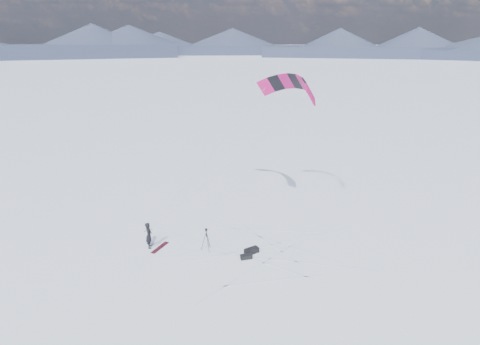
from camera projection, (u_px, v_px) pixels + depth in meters
name	position (u px, v px, depth m)	size (l,w,h in m)	color
ground	(215.00, 262.00, 23.87)	(1800.00, 1800.00, 0.00)	white
horizon_hills	(213.00, 185.00, 22.32)	(704.00, 704.00, 10.95)	#1B2234
snow_tracks	(212.00, 269.00, 23.16)	(17.62, 14.39, 0.01)	silver
snowkiter	(150.00, 247.00, 25.56)	(0.63, 0.41, 1.72)	black
snowboard	(160.00, 247.00, 25.50)	(1.59, 0.30, 0.04)	maroon
tripod	(206.00, 237.00, 24.94)	(0.67, 0.62, 1.48)	black
gear_bag_a	(252.00, 251.00, 24.82)	(0.95, 0.59, 0.40)	black
gear_bag_b	(246.00, 257.00, 24.20)	(0.74, 0.43, 0.32)	black
power_kite	(291.00, 86.00, 27.94)	(11.92, 5.78, 9.18)	#B7105B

